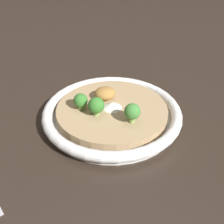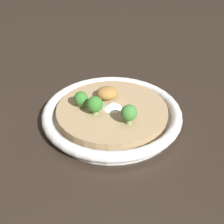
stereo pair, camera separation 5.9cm
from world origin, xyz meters
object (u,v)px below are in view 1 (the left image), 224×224
object	(u,v)px
broccoli_back	(132,112)
broccoli_right	(96,106)
broccoli_front_right	(81,101)
risotto_bowl	(112,113)

from	to	relation	value
broccoli_back	broccoli_right	xyz separation A→B (m)	(0.06, -0.04, -0.00)
broccoli_front_right	risotto_bowl	bearing A→B (deg)	168.20
risotto_bowl	broccoli_front_right	xyz separation A→B (m)	(0.06, -0.01, 0.03)
broccoli_back	broccoli_right	size ratio (longest dim) A/B	1.03
broccoli_back	broccoli_front_right	bearing A→B (deg)	-39.67
broccoli_right	broccoli_front_right	size ratio (longest dim) A/B	1.13
broccoli_back	risotto_bowl	bearing A→B (deg)	-67.90
broccoli_back	broccoli_right	bearing A→B (deg)	-34.52
broccoli_right	broccoli_front_right	distance (m)	0.04
risotto_bowl	broccoli_front_right	distance (m)	0.07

